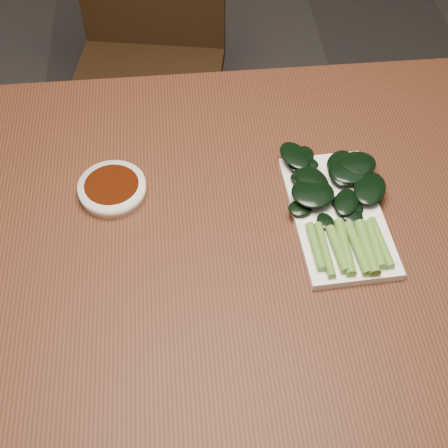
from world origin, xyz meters
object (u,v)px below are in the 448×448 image
at_px(chair_far, 148,55).
at_px(serving_plate, 337,215).
at_px(gai_lan, 337,194).
at_px(table, 219,253).
at_px(sauce_bowl, 112,189).

bearing_deg(chair_far, serving_plate, -57.85).
relative_size(chair_far, gai_lan, 3.12).
distance_m(table, gai_lan, 0.22).
height_order(sauce_bowl, gai_lan, gai_lan).
xyz_separation_m(table, gai_lan, (0.20, 0.03, 0.10)).
bearing_deg(table, chair_far, 98.55).
bearing_deg(table, serving_plate, 0.61).
bearing_deg(gai_lan, sauce_bowl, 171.00).
xyz_separation_m(serving_plate, gai_lan, (0.00, 0.03, 0.02)).
height_order(table, chair_far, chair_far).
distance_m(table, chair_far, 0.86).
bearing_deg(table, gai_lan, 8.98).
distance_m(chair_far, gai_lan, 0.91).
height_order(chair_far, gai_lan, chair_far).
bearing_deg(sauce_bowl, chair_far, 86.27).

